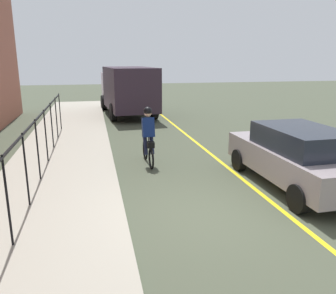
# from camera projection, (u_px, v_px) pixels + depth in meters

# --- Properties ---
(ground_plane) EXTENTS (80.00, 80.00, 0.00)m
(ground_plane) POSITION_uv_depth(u_px,v_px,m) (210.00, 214.00, 7.33)
(ground_plane) COLOR #434837
(lane_line_centre) EXTENTS (36.00, 0.12, 0.01)m
(lane_line_centre) POSITION_uv_depth(u_px,v_px,m) (278.00, 207.00, 7.66)
(lane_line_centre) COLOR yellow
(lane_line_centre) RESTS_ON ground
(sidewalk) EXTENTS (40.00, 3.20, 0.15)m
(sidewalk) POSITION_uv_depth(u_px,v_px,m) (43.00, 227.00, 6.61)
(sidewalk) COLOR #9D9686
(sidewalk) RESTS_ON ground
(iron_fence) EXTENTS (17.02, 0.04, 1.60)m
(iron_fence) POSITION_uv_depth(u_px,v_px,m) (24.00, 153.00, 7.16)
(iron_fence) COLOR black
(iron_fence) RESTS_ON sidewalk
(cyclist_lead) EXTENTS (1.71, 0.37, 1.83)m
(cyclist_lead) POSITION_uv_depth(u_px,v_px,m) (148.00, 136.00, 10.54)
(cyclist_lead) COLOR black
(cyclist_lead) RESTS_ON ground
(patrol_sedan) EXTENTS (4.43, 1.99, 1.58)m
(patrol_sedan) POSITION_uv_depth(u_px,v_px,m) (297.00, 156.00, 8.77)
(patrol_sedan) COLOR gray
(patrol_sedan) RESTS_ON ground
(box_truck_background) EXTENTS (6.87, 2.95, 2.78)m
(box_truck_background) POSITION_uv_depth(u_px,v_px,m) (127.00, 89.00, 19.89)
(box_truck_background) COLOR #2D202C
(box_truck_background) RESTS_ON ground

